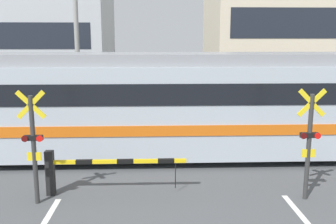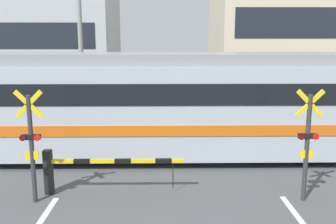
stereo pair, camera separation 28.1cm
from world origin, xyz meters
name	(u,v)px [view 1 (the left image)]	position (x,y,z in m)	size (l,w,h in m)	color
rail_track_near	(168,161)	(0.00, 7.79, 0.04)	(50.00, 0.10, 0.08)	#6B6051
rail_track_far	(167,148)	(0.00, 9.22, 0.04)	(50.00, 0.10, 0.08)	#6B6051
commuter_train	(208,102)	(1.37, 8.50, 1.84)	(19.04, 3.04, 3.45)	#ADB7C1
crossing_barrier_near	(84,168)	(-2.23, 5.33, 0.71)	(3.54, 0.20, 1.15)	black
crossing_barrier_far	(217,116)	(2.23, 11.72, 0.71)	(3.54, 0.20, 1.15)	black
crossing_signal_left	(33,143)	(-3.28, 4.84, 1.51)	(0.68, 0.15, 2.75)	#333333
crossing_signal_right	(309,140)	(3.28, 4.84, 1.51)	(0.68, 0.15, 2.75)	#333333
pedestrian	(174,97)	(0.58, 15.29, 0.97)	(0.38, 0.22, 1.68)	#33384C
building_left_of_street	(50,42)	(-7.40, 22.13, 3.74)	(7.94, 7.52, 7.48)	#B2B7BC
building_right_of_street	(265,32)	(7.20, 22.13, 4.41)	(7.55, 7.52, 8.82)	beige
utility_pole_streetside	(77,44)	(-4.03, 14.22, 3.69)	(0.22, 0.22, 7.39)	gray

